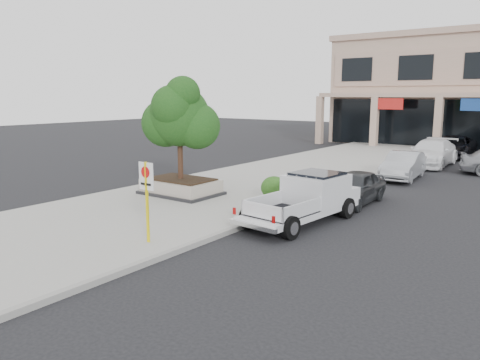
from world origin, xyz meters
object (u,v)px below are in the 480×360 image
planter (181,186)px  curb_car_d (454,147)px  pickup_truck (301,199)px  planter_tree (184,116)px  curb_car_a (354,187)px  no_parking_sign (147,191)px  curb_car_b (403,166)px  curb_car_c (431,153)px

planter → curb_car_d: (6.22, 20.88, 0.28)m
pickup_truck → planter_tree: bearing=179.0°
planter → curb_car_a: (6.33, 3.25, 0.19)m
planter_tree → curb_car_d: 21.77m
no_parking_sign → pickup_truck: 5.37m
planter → curb_car_d: bearing=73.4°
no_parking_sign → curb_car_d: (2.41, 26.24, -0.88)m
no_parking_sign → curb_car_b: no_parking_sign is taller
curb_car_d → pickup_truck: bearing=-93.9°
planter_tree → no_parking_sign: (3.67, -5.51, -1.78)m
curb_car_a → curb_car_b: (-0.18, 6.78, 0.04)m
no_parking_sign → curb_car_c: 21.24m
pickup_truck → curb_car_b: (0.10, 10.57, -0.11)m
curb_car_a → curb_car_b: size_ratio=0.91×
curb_car_c → no_parking_sign: bearing=-96.4°
curb_car_a → curb_car_c: curb_car_c is taller
planter → curb_car_c: 16.88m
pickup_truck → planter: bearing=-179.4°
planter_tree → no_parking_sign: bearing=-56.3°
planter → pickup_truck: pickup_truck is taller
pickup_truck → curb_car_b: pickup_truck is taller
curb_car_b → curb_car_c: (-0.09, 5.72, 0.10)m
planter → curb_car_c: size_ratio=0.58×
planter_tree → curb_car_a: (6.19, 3.10, -2.75)m
pickup_truck → curb_car_b: size_ratio=1.22×
planter_tree → curb_car_b: size_ratio=0.94×
planter_tree → curb_car_d: (6.09, 20.73, -2.66)m
curb_car_b → curb_car_c: curb_car_c is taller
curb_car_d → planter: bearing=-110.0°
planter → no_parking_sign: size_ratio=1.39×
planter_tree → pickup_truck: bearing=-6.7°
planter → pickup_truck: size_ratio=0.62×
curb_car_a → planter: bearing=-153.4°
curb_car_b → pickup_truck: bearing=-94.8°
planter → planter_tree: 2.95m
curb_car_a → curb_car_c: size_ratio=0.71×
planter_tree → curb_car_b: 11.87m
no_parking_sign → curb_car_b: bearing=81.4°
planter → curb_car_a: size_ratio=0.82×
curb_car_b → curb_car_d: curb_car_d is taller
pickup_truck → curb_car_c: bearing=95.6°
pickup_truck → curb_car_c: 16.29m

